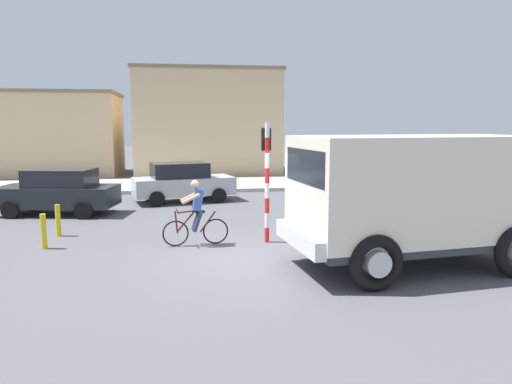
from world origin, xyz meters
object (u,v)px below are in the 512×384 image
car_white_mid (183,182)px  bollard_far (58,220)px  truck_foreground (414,192)px  cyclist (196,213)px  traffic_light_pole (267,165)px  car_red_near (58,191)px  bollard_near (44,231)px  car_far_side (416,188)px

car_white_mid → bollard_far: (-3.46, -5.62, -0.37)m
truck_foreground → cyclist: size_ratio=3.28×
traffic_light_pole → car_white_mid: 7.55m
cyclist → bollard_far: 4.18m
truck_foreground → traffic_light_pole: 3.92m
cyclist → car_red_near: cyclist is taller
cyclist → car_red_near: (-4.68, 5.04, -0.05)m
bollard_near → traffic_light_pole: bearing=-0.7°
car_far_side → bollard_far: (-12.01, -2.49, -0.37)m
cyclist → car_white_mid: (-0.39, 7.20, -0.05)m
bollard_near → bollard_far: (0.00, 1.40, 0.00)m
truck_foreground → car_far_side: (3.45, 6.65, -0.85)m
traffic_light_pole → car_white_mid: traffic_light_pole is taller
traffic_light_pole → car_red_near: bearing=143.1°
car_red_near → bollard_near: (0.83, -4.85, -0.37)m
cyclist → car_white_mid: size_ratio=0.40×
car_red_near → bollard_near: 4.93m
truck_foreground → bollard_far: 9.59m
truck_foreground → cyclist: (-4.71, 2.57, -0.80)m
car_white_mid → bollard_near: car_white_mid is taller
cyclist → car_red_near: bearing=132.9°
truck_foreground → cyclist: 5.43m
car_red_near → bollard_far: car_red_near is taller
car_far_side → bollard_far: 12.27m
traffic_light_pole → car_far_side: (6.28, 3.97, -1.25)m
truck_foreground → traffic_light_pole: bearing=136.5°
truck_foreground → cyclist: truck_foreground is taller
truck_foreground → traffic_light_pole: (-2.83, 2.68, 0.40)m
cyclist → car_far_side: bearing=26.6°
truck_foreground → traffic_light_pole: traffic_light_pole is taller
truck_foreground → car_red_near: (-9.39, 7.61, -0.85)m
cyclist → car_red_near: size_ratio=0.41×
car_white_mid → car_far_side: bearing=-20.1°
bollard_far → car_far_side: bearing=11.7°
car_white_mid → car_red_near: bearing=-153.2°
traffic_light_pole → car_far_side: size_ratio=0.78×
traffic_light_pole → bollard_far: 6.13m
car_red_near → traffic_light_pole: bearing=-36.9°
car_far_side → bollard_near: car_far_side is taller
traffic_light_pole → car_far_side: bearing=32.3°
car_red_near → car_far_side: 12.87m
car_white_mid → bollard_far: size_ratio=4.75×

